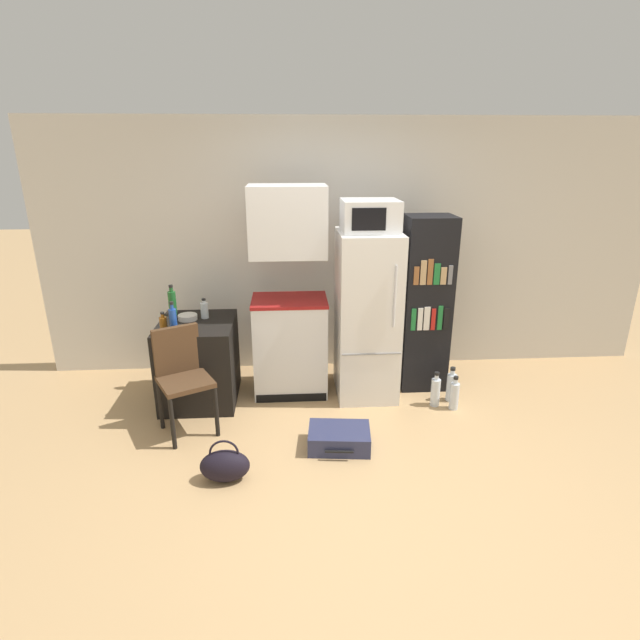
{
  "coord_description": "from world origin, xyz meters",
  "views": [
    {
      "loc": [
        -0.47,
        -3.14,
        2.3
      ],
      "look_at": [
        -0.21,
        0.85,
        0.91
      ],
      "focal_mm": 28.0,
      "sensor_mm": 36.0,
      "label": 1
    }
  ],
  "objects": [
    {
      "name": "wall_back",
      "position": [
        0.2,
        2.0,
        1.29
      ],
      "size": [
        6.4,
        0.1,
        2.59
      ],
      "color": "beige",
      "rests_on": "ground_plane"
    },
    {
      "name": "suitcase_large_flat",
      "position": [
        -0.09,
        0.32,
        0.08
      ],
      "size": [
        0.52,
        0.41,
        0.16
      ],
      "rotation": [
        0.0,
        0.0,
        -0.1
      ],
      "color": "navy",
      "rests_on": "ground_plane"
    },
    {
      "name": "ground_plane",
      "position": [
        0.0,
        0.0,
        0.0
      ],
      "size": [
        24.0,
        24.0,
        0.0
      ],
      "primitive_type": "plane",
      "color": "tan"
    },
    {
      "name": "side_table",
      "position": [
        -1.33,
        1.22,
        0.39
      ],
      "size": [
        0.68,
        0.76,
        0.78
      ],
      "color": "black",
      "rests_on": "ground_plane"
    },
    {
      "name": "refrigerator",
      "position": [
        0.26,
        1.27,
        0.79
      ],
      "size": [
        0.56,
        0.68,
        1.58
      ],
      "color": "white",
      "rests_on": "ground_plane"
    },
    {
      "name": "bottle_clear_short",
      "position": [
        -1.26,
        1.34,
        0.86
      ],
      "size": [
        0.07,
        0.07,
        0.19
      ],
      "color": "silver",
      "rests_on": "side_table"
    },
    {
      "name": "bottle_green_tall",
      "position": [
        -1.57,
        1.44,
        0.9
      ],
      "size": [
        0.07,
        0.07,
        0.3
      ],
      "color": "#1E6028",
      "rests_on": "side_table"
    },
    {
      "name": "bottle_amber_beer",
      "position": [
        -1.54,
        0.91,
        0.87
      ],
      "size": [
        0.06,
        0.06,
        0.21
      ],
      "color": "brown",
      "rests_on": "side_table"
    },
    {
      "name": "bookshelf",
      "position": [
        0.85,
        1.4,
        0.85
      ],
      "size": [
        0.45,
        0.41,
        1.7
      ],
      "color": "black",
      "rests_on": "ground_plane"
    },
    {
      "name": "chair",
      "position": [
        -1.38,
        0.7,
        0.54
      ],
      "size": [
        0.54,
        0.54,
        0.9
      ],
      "rotation": [
        0.0,
        0.0,
        0.48
      ],
      "color": "black",
      "rests_on": "ground_plane"
    },
    {
      "name": "water_bottle_back",
      "position": [
        0.87,
        0.94,
        0.14
      ],
      "size": [
        0.09,
        0.09,
        0.34
      ],
      "color": "silver",
      "rests_on": "ground_plane"
    },
    {
      "name": "water_bottle_front",
      "position": [
        1.03,
        0.87,
        0.14
      ],
      "size": [
        0.08,
        0.08,
        0.33
      ],
      "color": "silver",
      "rests_on": "ground_plane"
    },
    {
      "name": "bowl",
      "position": [
        -1.41,
        1.3,
        0.8
      ],
      "size": [
        0.18,
        0.18,
        0.05
      ],
      "color": "silver",
      "rests_on": "side_table"
    },
    {
      "name": "bottle_blue_soda",
      "position": [
        -1.45,
        0.9,
        0.9
      ],
      "size": [
        0.06,
        0.06,
        0.3
      ],
      "color": "#1E47A3",
      "rests_on": "side_table"
    },
    {
      "name": "water_bottle_middle",
      "position": [
        1.05,
        1.03,
        0.14
      ],
      "size": [
        0.09,
        0.09,
        0.34
      ],
      "color": "silver",
      "rests_on": "ground_plane"
    },
    {
      "name": "handbag",
      "position": [
        -0.96,
        -0.05,
        0.12
      ],
      "size": [
        0.36,
        0.2,
        0.33
      ],
      "color": "black",
      "rests_on": "ground_plane"
    },
    {
      "name": "microwave",
      "position": [
        0.26,
        1.27,
        1.72
      ],
      "size": [
        0.5,
        0.44,
        0.28
      ],
      "color": "silver",
      "rests_on": "refrigerator"
    },
    {
      "name": "kitchen_hutch",
      "position": [
        -0.47,
        1.35,
        0.9
      ],
      "size": [
        0.71,
        0.51,
        1.98
      ],
      "color": "white",
      "rests_on": "ground_plane"
    }
  ]
}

